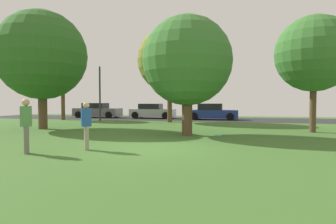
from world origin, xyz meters
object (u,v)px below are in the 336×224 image
(oak_tree_left, at_px, (170,60))
(oak_tree_right, at_px, (42,55))
(maple_tree_far, at_px, (314,54))
(parked_car_grey, at_px, (97,111))
(parked_car_blue, at_px, (212,112))
(street_lamp_post, at_px, (100,94))
(person_thrower, at_px, (26,123))
(oak_tree_center, at_px, (187,61))
(person_catcher, at_px, (86,124))
(parked_car_silver, at_px, (152,112))
(maple_tree_near, at_px, (63,70))
(frisbee_disc, at_px, (219,135))

(oak_tree_left, height_order, oak_tree_right, oak_tree_left)
(maple_tree_far, height_order, parked_car_grey, maple_tree_far)
(parked_car_blue, height_order, street_lamp_post, street_lamp_post)
(person_thrower, relative_size, parked_car_blue, 0.39)
(oak_tree_center, bearing_deg, person_thrower, -124.57)
(maple_tree_far, bearing_deg, oak_tree_center, -155.91)
(person_catcher, distance_m, parked_car_blue, 16.98)
(person_catcher, xyz_separation_m, parked_car_silver, (-2.82, 17.33, -0.24))
(maple_tree_far, distance_m, oak_tree_right, 15.00)
(maple_tree_near, height_order, person_catcher, maple_tree_near)
(oak_tree_center, relative_size, street_lamp_post, 1.26)
(oak_tree_center, xyz_separation_m, parked_car_silver, (-5.40, 12.47, -2.89))
(person_catcher, height_order, frisbee_disc, person_catcher)
(street_lamp_post, bearing_deg, frisbee_disc, -38.91)
(oak_tree_center, xyz_separation_m, parked_car_grey, (-11.07, 12.42, -2.86))
(maple_tree_near, distance_m, frisbee_disc, 16.83)
(oak_tree_left, distance_m, street_lamp_post, 6.55)
(frisbee_disc, xyz_separation_m, parked_car_blue, (-1.22, 11.74, 0.63))
(frisbee_disc, height_order, parked_car_silver, parked_car_silver)
(person_thrower, bearing_deg, street_lamp_post, 73.42)
(person_catcher, distance_m, parked_car_grey, 19.25)
(oak_tree_center, height_order, parked_car_grey, oak_tree_center)
(person_thrower, height_order, street_lamp_post, street_lamp_post)
(maple_tree_far, xyz_separation_m, street_lamp_post, (-14.92, 5.64, -1.82))
(parked_car_silver, xyz_separation_m, parked_car_blue, (5.66, -0.59, 0.01))
(maple_tree_near, height_order, oak_tree_center, maple_tree_near)
(maple_tree_near, xyz_separation_m, oak_tree_center, (12.37, -8.64, -0.82))
(frisbee_disc, bearing_deg, street_lamp_post, 141.09)
(maple_tree_near, relative_size, oak_tree_right, 0.89)
(street_lamp_post, bearing_deg, oak_tree_center, -43.84)
(frisbee_disc, distance_m, parked_car_blue, 11.82)
(maple_tree_near, xyz_separation_m, frisbee_disc, (13.86, -8.50, -4.33))
(parked_car_silver, relative_size, street_lamp_post, 0.92)
(person_thrower, xyz_separation_m, parked_car_silver, (-1.34, 18.35, -0.31))
(oak_tree_left, xyz_separation_m, parked_car_blue, (2.97, 3.81, -4.13))
(person_thrower, bearing_deg, oak_tree_right, 89.00)
(maple_tree_far, height_order, person_catcher, maple_tree_far)
(oak_tree_left, bearing_deg, parked_car_silver, 121.40)
(maple_tree_near, relative_size, maple_tree_far, 1.01)
(oak_tree_center, xyz_separation_m, parked_car_blue, (0.26, 11.88, -2.88))
(oak_tree_left, relative_size, parked_car_grey, 1.59)
(oak_tree_center, distance_m, person_thrower, 7.60)
(oak_tree_right, bearing_deg, maple_tree_far, 6.26)
(person_catcher, distance_m, street_lamp_post, 14.69)
(oak_tree_right, relative_size, person_thrower, 4.03)
(oak_tree_center, distance_m, frisbee_disc, 3.82)
(parked_car_grey, bearing_deg, parked_car_silver, 0.50)
(street_lamp_post, bearing_deg, maple_tree_near, 176.16)
(maple_tree_near, xyz_separation_m, street_lamp_post, (3.63, -0.24, -2.09))
(maple_tree_far, xyz_separation_m, oak_tree_center, (-6.17, -2.76, -0.54))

